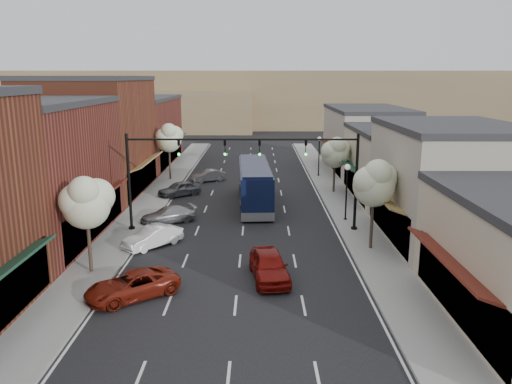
{
  "coord_description": "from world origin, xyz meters",
  "views": [
    {
      "loc": [
        1.08,
        -26.32,
        10.82
      ],
      "look_at": [
        0.94,
        10.9,
        2.2
      ],
      "focal_mm": 35.0,
      "sensor_mm": 36.0,
      "label": 1
    }
  ],
  "objects_px": {
    "signal_mast_right": "(323,168)",
    "coach_bus": "(255,184)",
    "signal_mast_left": "(162,168)",
    "tree_right_far": "(336,152)",
    "tree_left_near": "(86,201)",
    "tree_left_far": "(169,137)",
    "parked_car_e": "(208,176)",
    "parked_car_c": "(168,215)",
    "lamp_post_near": "(347,183)",
    "parked_car_a": "(132,285)",
    "tree_right_near": "(375,182)",
    "red_hatchback": "(269,265)",
    "parked_car_d": "(179,189)",
    "parked_car_b": "(153,237)",
    "lamp_post_far": "(319,150)"
  },
  "relations": [
    {
      "from": "parked_car_a",
      "to": "coach_bus",
      "type": "bearing_deg",
      "value": 125.63
    },
    {
      "from": "tree_right_far",
      "to": "tree_left_near",
      "type": "xyz_separation_m",
      "value": [
        -16.6,
        -20.0,
        0.23
      ]
    },
    {
      "from": "parked_car_a",
      "to": "parked_car_b",
      "type": "height_order",
      "value": "parked_car_b"
    },
    {
      "from": "tree_left_near",
      "to": "tree_left_far",
      "type": "xyz_separation_m",
      "value": [
        -0.0,
        26.0,
        0.38
      ]
    },
    {
      "from": "parked_car_e",
      "to": "lamp_post_near",
      "type": "bearing_deg",
      "value": 8.55
    },
    {
      "from": "parked_car_a",
      "to": "lamp_post_far",
      "type": "bearing_deg",
      "value": 120.82
    },
    {
      "from": "lamp_post_far",
      "to": "parked_car_c",
      "type": "relative_size",
      "value": 1.06
    },
    {
      "from": "signal_mast_left",
      "to": "signal_mast_right",
      "type": "bearing_deg",
      "value": 0.0
    },
    {
      "from": "parked_car_c",
      "to": "parked_car_d",
      "type": "bearing_deg",
      "value": 156.29
    },
    {
      "from": "lamp_post_far",
      "to": "parked_car_d",
      "type": "height_order",
      "value": "lamp_post_far"
    },
    {
      "from": "signal_mast_right",
      "to": "parked_car_a",
      "type": "height_order",
      "value": "signal_mast_right"
    },
    {
      "from": "tree_left_near",
      "to": "signal_mast_left",
      "type": "bearing_deg",
      "value": 71.9
    },
    {
      "from": "signal_mast_left",
      "to": "parked_car_e",
      "type": "xyz_separation_m",
      "value": [
        1.42,
        17.35,
        -4.01
      ]
    },
    {
      "from": "signal_mast_right",
      "to": "signal_mast_left",
      "type": "bearing_deg",
      "value": 180.0
    },
    {
      "from": "lamp_post_far",
      "to": "parked_car_c",
      "type": "height_order",
      "value": "lamp_post_far"
    },
    {
      "from": "lamp_post_far",
      "to": "tree_left_far",
      "type": "bearing_deg",
      "value": -172.7
    },
    {
      "from": "lamp_post_near",
      "to": "parked_car_a",
      "type": "height_order",
      "value": "lamp_post_near"
    },
    {
      "from": "tree_right_far",
      "to": "parked_car_c",
      "type": "bearing_deg",
      "value": -144.93
    },
    {
      "from": "lamp_post_far",
      "to": "tree_left_near",
      "type": "bearing_deg",
      "value": -119.78
    },
    {
      "from": "tree_right_near",
      "to": "lamp_post_far",
      "type": "height_order",
      "value": "tree_right_near"
    },
    {
      "from": "parked_car_d",
      "to": "parked_car_b",
      "type": "bearing_deg",
      "value": -37.65
    },
    {
      "from": "parked_car_b",
      "to": "tree_right_far",
      "type": "bearing_deg",
      "value": 89.12
    },
    {
      "from": "coach_bus",
      "to": "parked_car_c",
      "type": "bearing_deg",
      "value": -142.92
    },
    {
      "from": "tree_right_near",
      "to": "red_hatchback",
      "type": "distance_m",
      "value": 8.94
    },
    {
      "from": "tree_left_near",
      "to": "parked_car_d",
      "type": "xyz_separation_m",
      "value": [
        2.05,
        18.74,
        -3.53
      ]
    },
    {
      "from": "parked_car_b",
      "to": "parked_car_d",
      "type": "relative_size",
      "value": 1.0
    },
    {
      "from": "tree_left_near",
      "to": "lamp_post_far",
      "type": "xyz_separation_m",
      "value": [
        16.05,
        28.06,
        -1.22
      ]
    },
    {
      "from": "tree_right_near",
      "to": "tree_right_far",
      "type": "relative_size",
      "value": 1.1
    },
    {
      "from": "parked_car_e",
      "to": "tree_right_far",
      "type": "bearing_deg",
      "value": 36.3
    },
    {
      "from": "parked_car_c",
      "to": "parked_car_d",
      "type": "height_order",
      "value": "parked_car_d"
    },
    {
      "from": "tree_right_far",
      "to": "parked_car_b",
      "type": "distance_m",
      "value": 21.15
    },
    {
      "from": "lamp_post_near",
      "to": "parked_car_e",
      "type": "relative_size",
      "value": 1.19
    },
    {
      "from": "tree_left_far",
      "to": "signal_mast_right",
      "type": "bearing_deg",
      "value": -52.29
    },
    {
      "from": "red_hatchback",
      "to": "parked_car_e",
      "type": "bearing_deg",
      "value": 95.11
    },
    {
      "from": "tree_right_far",
      "to": "parked_car_b",
      "type": "bearing_deg",
      "value": -132.51
    },
    {
      "from": "parked_car_a",
      "to": "parked_car_e",
      "type": "xyz_separation_m",
      "value": [
        1.01,
        28.48,
        -0.04
      ]
    },
    {
      "from": "coach_bus",
      "to": "tree_right_near",
      "type": "bearing_deg",
      "value": -59.63
    },
    {
      "from": "coach_bus",
      "to": "parked_car_e",
      "type": "relative_size",
      "value": 3.15
    },
    {
      "from": "tree_right_far",
      "to": "lamp_post_near",
      "type": "distance_m",
      "value": 9.51
    },
    {
      "from": "signal_mast_left",
      "to": "lamp_post_near",
      "type": "relative_size",
      "value": 1.85
    },
    {
      "from": "tree_left_far",
      "to": "parked_car_a",
      "type": "height_order",
      "value": "tree_left_far"
    },
    {
      "from": "tree_right_near",
      "to": "parked_car_c",
      "type": "height_order",
      "value": "tree_right_near"
    },
    {
      "from": "tree_left_near",
      "to": "coach_bus",
      "type": "xyz_separation_m",
      "value": [
        9.05,
        15.56,
        -2.37
      ]
    },
    {
      "from": "lamp_post_near",
      "to": "parked_car_d",
      "type": "relative_size",
      "value": 1.09
    },
    {
      "from": "tree_right_near",
      "to": "lamp_post_near",
      "type": "relative_size",
      "value": 1.34
    },
    {
      "from": "tree_right_far",
      "to": "tree_left_far",
      "type": "bearing_deg",
      "value": 160.13
    },
    {
      "from": "signal_mast_right",
      "to": "coach_bus",
      "type": "relative_size",
      "value": 0.7
    },
    {
      "from": "tree_left_far",
      "to": "red_hatchback",
      "type": "bearing_deg",
      "value": -69.57
    },
    {
      "from": "tree_right_near",
      "to": "parked_car_d",
      "type": "height_order",
      "value": "tree_right_near"
    },
    {
      "from": "lamp_post_near",
      "to": "parked_car_b",
      "type": "xyz_separation_m",
      "value": [
        -13.56,
        -5.95,
        -2.33
      ]
    }
  ]
}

